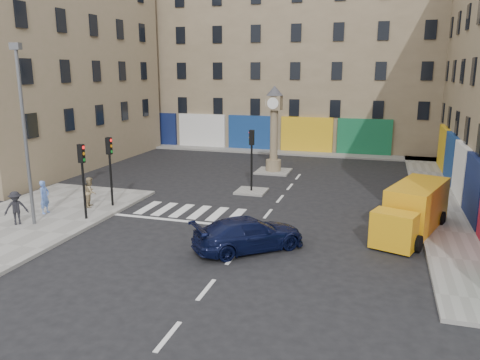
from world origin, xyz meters
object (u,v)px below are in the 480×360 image
at_px(traffic_light_left_far, 110,160).
at_px(clock_pillar, 274,124).
at_px(lamp_post, 24,126).
at_px(pedestrian_dark, 16,208).
at_px(yellow_van, 413,210).
at_px(pedestrian_tan, 90,192).
at_px(navy_sedan, 249,234).
at_px(traffic_light_left_near, 82,169).
at_px(pedestrian_blue, 45,197).
at_px(traffic_light_island, 252,150).

bearing_deg(traffic_light_left_far, clock_pillar, 61.06).
relative_size(lamp_post, pedestrian_dark, 5.16).
bearing_deg(lamp_post, yellow_van, 14.22).
bearing_deg(yellow_van, pedestrian_tan, -157.39).
bearing_deg(pedestrian_dark, lamp_post, -19.77).
bearing_deg(lamp_post, pedestrian_tan, 74.50).
relative_size(navy_sedan, pedestrian_dark, 2.93).
xyz_separation_m(traffic_light_left_far, navy_sedan, (8.68, -3.64, -1.94)).
height_order(traffic_light_left_near, navy_sedan, traffic_light_left_near).
height_order(traffic_light_left_near, pedestrian_dark, traffic_light_left_near).
relative_size(traffic_light_left_near, pedestrian_blue, 2.18).
height_order(lamp_post, pedestrian_tan, lamp_post).
relative_size(lamp_post, clock_pillar, 1.36).
bearing_deg(yellow_van, traffic_light_left_far, -159.03).
bearing_deg(traffic_light_island, traffic_light_left_far, -139.40).
height_order(yellow_van, pedestrian_tan, yellow_van).
xyz_separation_m(clock_pillar, yellow_van, (8.98, -10.84, -2.46)).
bearing_deg(clock_pillar, traffic_light_island, -90.00).
distance_m(traffic_light_island, yellow_van, 10.31).
distance_m(clock_pillar, pedestrian_dark, 18.05).
bearing_deg(pedestrian_tan, yellow_van, -107.52).
relative_size(traffic_light_island, pedestrian_tan, 2.31).
relative_size(clock_pillar, pedestrian_blue, 3.60).
height_order(lamp_post, yellow_van, lamp_post).
xyz_separation_m(lamp_post, yellow_van, (17.18, 4.35, -3.71)).
height_order(traffic_light_left_far, clock_pillar, clock_pillar).
bearing_deg(yellow_van, lamp_post, -146.88).
height_order(traffic_light_left_far, pedestrian_dark, traffic_light_left_far).
xyz_separation_m(traffic_light_island, lamp_post, (-8.20, -9.20, 2.20)).
relative_size(traffic_light_left_far, traffic_light_island, 1.00).
relative_size(traffic_light_left_near, navy_sedan, 0.78).
height_order(traffic_light_left_near, pedestrian_blue, traffic_light_left_near).
distance_m(traffic_light_left_far, yellow_van, 15.37).
xyz_separation_m(traffic_light_left_far, yellow_van, (15.28, 0.55, -1.53)).
distance_m(lamp_post, pedestrian_tan, 5.15).
xyz_separation_m(traffic_light_left_near, pedestrian_dark, (-2.59, -1.70, -1.67)).
relative_size(traffic_light_left_far, pedestrian_dark, 2.30).
distance_m(traffic_light_left_near, traffic_light_left_far, 2.40).
xyz_separation_m(traffic_light_left_far, lamp_post, (-1.90, -3.80, 2.17)).
bearing_deg(traffic_light_left_far, navy_sedan, -22.74).
height_order(lamp_post, clock_pillar, lamp_post).
xyz_separation_m(traffic_light_left_near, yellow_van, (15.28, 2.95, -1.53)).
height_order(pedestrian_blue, pedestrian_dark, pedestrian_blue).
bearing_deg(traffic_light_left_far, pedestrian_blue, -138.33).
relative_size(pedestrian_blue, pedestrian_tan, 1.06).
height_order(traffic_light_island, pedestrian_blue, traffic_light_island).
xyz_separation_m(traffic_light_left_far, pedestrian_dark, (-2.59, -4.10, -1.67)).
height_order(pedestrian_tan, pedestrian_dark, pedestrian_dark).
height_order(traffic_light_left_far, lamp_post, lamp_post).
distance_m(traffic_light_left_near, traffic_light_island, 10.03).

